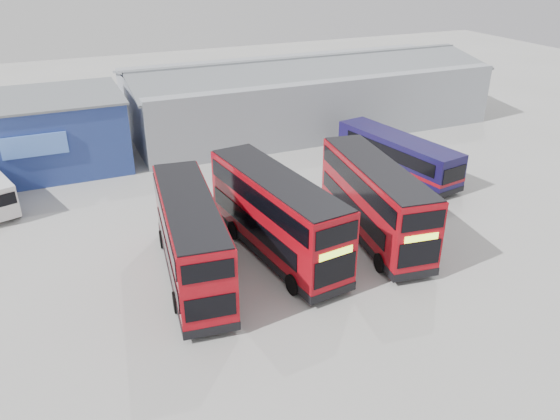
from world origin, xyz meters
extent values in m
plane|color=gray|center=(0.00, 0.00, 0.00)|extent=(120.00, 120.00, 0.00)
cube|color=navy|center=(-14.00, 18.00, 2.50)|extent=(12.00, 8.00, 5.00)
cube|color=slate|center=(-14.00, 18.00, 5.05)|extent=(12.30, 8.30, 0.15)
cube|color=#5387ED|center=(-14.00, 13.90, 3.00)|extent=(3.96, 0.15, 1.40)
cube|color=#9297A0|center=(8.00, 20.00, 2.50)|extent=(30.00, 12.00, 5.00)
cube|color=slate|center=(8.00, 17.20, 5.25)|extent=(30.50, 6.33, 1.29)
cube|color=slate|center=(8.00, 22.80, 5.25)|extent=(30.50, 6.33, 1.29)
cube|color=#9D0913|center=(-7.73, -0.29, 2.21)|extent=(3.44, 9.97, 3.77)
cube|color=black|center=(-7.73, -0.29, 0.51)|extent=(3.48, 10.01, 0.42)
cube|color=black|center=(-6.60, -0.80, 1.77)|extent=(1.00, 8.23, 0.88)
cube|color=black|center=(-8.94, -0.52, 1.77)|extent=(1.00, 8.23, 0.88)
cube|color=black|center=(-6.55, -0.43, 3.35)|extent=(1.11, 9.16, 0.88)
cube|color=black|center=(-8.90, -0.15, 3.35)|extent=(1.11, 9.16, 0.88)
cube|color=black|center=(-7.16, 4.58, 1.67)|extent=(2.08, 0.29, 1.26)
cube|color=black|center=(-7.16, 4.58, 3.35)|extent=(2.08, 0.29, 0.88)
cube|color=#CAFF35|center=(-7.16, 4.59, 2.51)|extent=(1.67, 0.23, 0.33)
cube|color=black|center=(-8.29, -5.16, 1.67)|extent=(2.04, 0.28, 1.02)
cube|color=black|center=(-8.29, -5.16, 3.35)|extent=(2.04, 0.28, 0.84)
cube|color=black|center=(-7.73, -0.29, 4.11)|extent=(3.28, 9.82, 0.09)
cylinder|color=black|center=(-6.23, 2.95, 0.48)|extent=(0.41, 1.00, 0.97)
cylinder|color=black|center=(-8.44, 3.21, 0.48)|extent=(0.41, 1.00, 0.97)
cylinder|color=black|center=(-6.90, -2.87, 0.48)|extent=(0.41, 1.00, 0.97)
cylinder|color=black|center=(-9.12, -2.61, 0.48)|extent=(0.41, 1.00, 0.97)
cube|color=#9D0913|center=(-3.18, 0.23, 2.30)|extent=(3.67, 10.37, 3.92)
cube|color=black|center=(-3.18, 0.23, 0.53)|extent=(3.71, 10.42, 0.44)
cube|color=black|center=(-4.45, 0.46, 1.84)|extent=(1.13, 8.54, 0.92)
cube|color=black|center=(-2.01, 0.77, 1.84)|extent=(1.13, 8.54, 0.92)
cube|color=black|center=(-4.40, 0.08, 3.48)|extent=(1.25, 9.50, 0.92)
cube|color=black|center=(-1.96, 0.39, 3.48)|extent=(1.25, 9.50, 0.92)
cube|color=black|center=(-2.54, -4.82, 1.74)|extent=(2.16, 0.32, 1.31)
cube|color=black|center=(-2.54, -4.82, 3.48)|extent=(2.16, 0.32, 0.92)
cube|color=#CAFF35|center=(-2.54, -4.83, 2.61)|extent=(1.73, 0.26, 0.34)
cube|color=black|center=(-3.82, 5.29, 1.74)|extent=(2.12, 0.31, 1.06)
cube|color=black|center=(-3.82, 5.29, 3.48)|extent=(2.12, 0.31, 0.87)
cube|color=black|center=(-3.18, 0.23, 4.27)|extent=(3.51, 10.21, 0.10)
cylinder|color=black|center=(-3.89, -3.41, 0.50)|extent=(0.43, 1.04, 1.01)
cylinder|color=black|center=(-1.59, -3.12, 0.50)|extent=(0.43, 1.04, 1.01)
cylinder|color=black|center=(-4.65, 2.63, 0.50)|extent=(0.43, 1.04, 1.01)
cylinder|color=black|center=(-2.35, 2.92, 0.50)|extent=(0.43, 1.04, 1.01)
cube|color=#9D0913|center=(2.39, -0.14, 2.23)|extent=(3.63, 10.10, 3.81)
cube|color=black|center=(2.39, -0.14, 0.52)|extent=(3.68, 10.14, 0.42)
cube|color=black|center=(1.26, 0.39, 1.79)|extent=(1.15, 8.30, 0.89)
cube|color=black|center=(3.62, 0.07, 1.79)|extent=(1.15, 8.30, 0.89)
cube|color=black|center=(1.21, 0.01, 3.39)|extent=(1.27, 9.24, 0.89)
cube|color=black|center=(3.57, -0.30, 3.39)|extent=(1.27, 9.24, 0.89)
cube|color=black|center=(1.74, -5.06, 1.69)|extent=(2.10, 0.33, 1.27)
cube|color=black|center=(1.74, -5.06, 3.39)|extent=(2.10, 0.33, 0.89)
cube|color=#CAFF35|center=(1.74, -5.07, 2.54)|extent=(1.68, 0.26, 0.33)
cube|color=black|center=(3.04, 4.77, 1.69)|extent=(2.06, 0.32, 1.03)
cube|color=black|center=(3.04, 4.77, 3.39)|extent=(2.06, 0.32, 0.85)
cube|color=black|center=(2.39, -0.14, 4.16)|extent=(3.47, 9.94, 0.09)
cylinder|color=black|center=(0.82, -3.40, 0.49)|extent=(0.43, 1.01, 0.98)
cylinder|color=black|center=(3.06, -3.70, 0.49)|extent=(0.43, 1.01, 0.98)
cylinder|color=black|center=(1.60, 2.48, 0.49)|extent=(0.43, 1.01, 0.98)
cylinder|color=black|center=(3.84, 2.18, 0.49)|extent=(0.43, 1.01, 0.98)
cube|color=#0E0E3F|center=(8.68, 6.88, 1.52)|extent=(3.92, 10.20, 2.40)
cube|color=black|center=(8.68, 6.88, 0.48)|extent=(3.97, 10.24, 0.36)
cube|color=maroon|center=(8.68, 6.88, 1.09)|extent=(3.95, 10.23, 0.23)
cube|color=black|center=(9.86, 6.81, 1.90)|extent=(1.46, 8.22, 0.86)
cube|color=black|center=(7.59, 6.42, 1.90)|extent=(1.46, 8.22, 0.86)
cube|color=black|center=(7.83, 11.81, 1.68)|extent=(2.02, 0.39, 1.18)
cube|color=black|center=(9.53, 1.96, 1.68)|extent=(1.97, 0.38, 1.00)
cylinder|color=black|center=(9.15, 10.55, 0.47)|extent=(0.45, 0.98, 0.94)
cylinder|color=black|center=(7.01, 10.18, 0.47)|extent=(0.45, 0.98, 0.94)
cylinder|color=black|center=(10.23, 4.30, 0.47)|extent=(0.45, 0.98, 0.94)
cylinder|color=black|center=(8.08, 3.93, 0.47)|extent=(0.45, 0.98, 0.94)
cube|color=black|center=(-15.50, 10.34, 1.57)|extent=(0.31, 0.89, 0.61)
cylinder|color=black|center=(-15.53, 10.23, 0.36)|extent=(0.44, 0.77, 0.73)
cylinder|color=black|center=(-16.51, 13.53, 0.36)|extent=(0.44, 0.77, 0.73)
camera|label=1|loc=(-12.76, -22.33, 14.62)|focal=35.00mm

